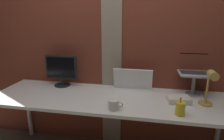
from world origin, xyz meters
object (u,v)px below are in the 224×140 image
Objects in this scene: monitor at (61,69)px; coffee_mug at (114,105)px; whiteboard_panel at (133,79)px; pen_cup at (180,109)px; laptop at (194,68)px; desk_lamp at (210,85)px.

coffee_mug is (0.69, -0.48, -0.15)m from monitor.
whiteboard_panel is 2.66× the size of pen_cup.
pen_cup is at bearing -109.43° from laptop.
coffee_mug is (-0.11, -0.51, -0.07)m from whiteboard_panel.
laptop is 0.36m from desk_lamp.
laptop reaches higher than desk_lamp.
pen_cup is at bearing -142.56° from desk_lamp.
desk_lamp is (0.06, -0.35, -0.06)m from laptop.
laptop is at bearing 2.76° from whiteboard_panel.
laptop reaches higher than coffee_mug.
pen_cup is (0.42, -0.51, -0.06)m from whiteboard_panel.
desk_lamp is 0.36m from pen_cup.
coffee_mug is at bearing -166.14° from desk_lamp.
pen_cup is at bearing -21.34° from monitor.
laptop is 0.61m from pen_cup.
monitor is 1.08× the size of desk_lamp.
coffee_mug is at bearing -143.32° from laptop.
coffee_mug is (-0.73, -0.54, -0.22)m from laptop.
whiteboard_panel reaches higher than coffee_mug.
whiteboard_panel is 0.53m from coffee_mug.
desk_lamp is at bearing -25.11° from whiteboard_panel.
desk_lamp is 0.83m from coffee_mug.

